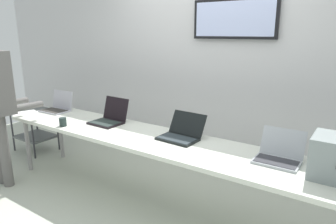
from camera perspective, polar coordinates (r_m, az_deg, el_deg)
The scene contains 10 objects.
ground at distance 3.35m, azimuth -2.95°, elevation -16.80°, with size 8.00×8.00×0.04m, color #B9BEAD.
back_wall at distance 3.84m, azimuth 7.14°, elevation 7.22°, with size 8.00×0.11×2.44m.
workbench at distance 3.04m, azimuth -3.12°, elevation -5.46°, with size 3.76×0.70×0.72m.
laptop_station_0 at distance 4.25m, azimuth -19.94°, elevation 0.96°, with size 0.37×0.30×0.25m.
laptop_station_1 at distance 3.54m, azimuth -10.86°, elevation -0.99°, with size 0.36×0.35×0.27m.
laptop_station_2 at distance 2.98m, azimuth 2.50°, elevation -3.94°, with size 0.39×0.37×0.23m.
laptop_station_3 at distance 2.63m, azimuth 20.03°, elevation -7.43°, with size 0.35×0.33×0.24m.
coffee_mug at distance 3.55m, azimuth -19.05°, elevation -1.76°, with size 0.08×0.08×0.09m.
paper_sheet at distance 4.32m, azimuth -25.27°, elevation -0.14°, with size 0.29×0.35×0.00m.
storage_cart at distance 4.93m, azimuth -23.69°, elevation -2.04°, with size 0.56×0.44×0.62m.
Camera 1 is at (1.73, -2.27, 1.73)m, focal length 32.63 mm.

